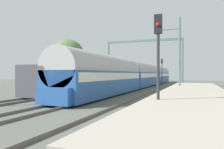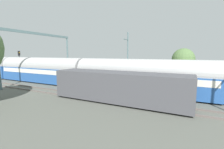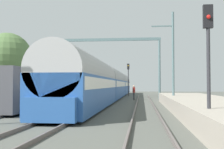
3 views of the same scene
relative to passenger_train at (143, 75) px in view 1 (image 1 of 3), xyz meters
The scene contains 13 objects.
ground 20.87m from the passenger_train, 90.00° to the right, with size 120.00×120.00×0.00m, color #53554E.
track_far_west 21.30m from the passenger_train, 101.64° to the right, with size 1.52×60.00×0.16m.
track_west 20.86m from the passenger_train, 90.00° to the right, with size 1.52×60.00×0.16m.
track_east 21.30m from the passenger_train, 78.36° to the right, with size 1.52×60.00×0.16m.
platform 20.50m from the passenger_train, 66.67° to the right, with size 4.40×28.00×0.90m.
passenger_train is the anchor object (origin of this frame).
freight_car 16.07m from the passenger_train, 105.46° to the right, with size 2.80×13.00×2.70m.
person_crossing 4.10m from the passenger_train, 39.30° to the right, with size 0.33×0.44×1.73m.
railway_signal_near 26.35m from the passenger_train, 75.51° to the right, with size 0.36×0.30×4.90m.
railway_signal_far 8.62m from the passenger_train, 77.00° to the left, with size 0.36×0.30×5.12m.
catenary_gantry 3.70m from the passenger_train, 90.00° to the left, with size 12.96×0.28×7.86m.
catenary_pole_east_mid 14.08m from the passenger_train, 61.52° to the right, with size 1.90×0.20×8.00m.
tree_west_background 12.92m from the passenger_train, 156.63° to the right, with size 5.52×5.52×7.85m.
Camera 1 is at (8.23, -14.98, 2.10)m, focal length 34.77 mm.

